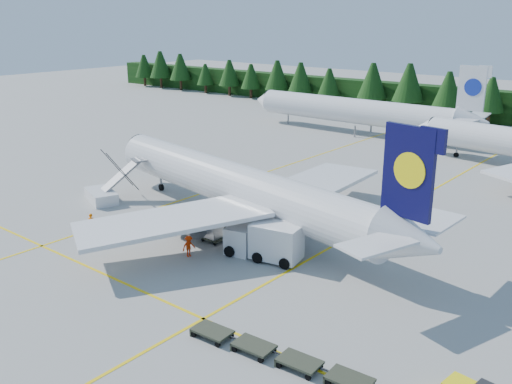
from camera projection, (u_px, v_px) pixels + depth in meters
The scene contains 14 objects.
ground at pixel (202, 266), 46.45m from camera, with size 320.00×320.00×0.00m, color #979792.
taxi_stripe_a at pixel (235, 182), 69.69m from camera, with size 0.25×120.00×0.01m, color yellow.
taxi_stripe_b at pixel (384, 218), 57.58m from camera, with size 0.25×120.00×0.01m, color yellow.
taxi_stripe_cross at pixel (145, 293), 42.02m from camera, with size 80.00×0.25×0.01m, color yellow.
treeline_hedge at pixel (511, 108), 106.10m from camera, with size 220.00×4.00×6.00m, color black.
airliner_navy at pixel (229, 184), 55.94m from camera, with size 42.48×34.65×12.44m.
airliner_far_left at pixel (347, 110), 98.53m from camera, with size 42.99×4.46×12.51m.
airstairs at pixel (104, 193), 62.45m from camera, with size 5.46×7.26×4.30m.
service_truck at pixel (264, 240), 47.63m from camera, with size 6.86×3.58×3.15m.
dolly_train at pixel (276, 353), 33.69m from camera, with size 11.87×2.88×0.15m.
uld_pair at pixel (205, 227), 52.17m from camera, with size 4.53×2.08×1.53m.
crew_a at pixel (91, 224), 53.12m from camera, with size 0.71×0.47×1.94m, color #FF6F05.
crew_b at pixel (121, 223), 53.83m from camera, with size 0.78×0.61×1.60m, color #EE3705.
crew_c at pixel (189, 246), 48.05m from camera, with size 0.77×0.52×1.87m, color red.
Camera 1 is at (30.38, -30.12, 19.58)m, focal length 40.00 mm.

